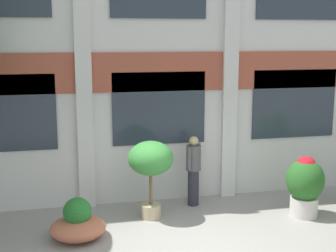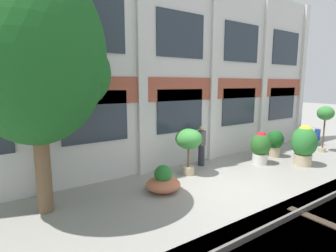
{
  "view_description": "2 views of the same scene",
  "coord_description": "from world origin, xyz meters",
  "views": [
    {
      "loc": [
        -2.19,
        -7.87,
        3.87
      ],
      "look_at": [
        0.06,
        2.04,
        1.95
      ],
      "focal_mm": 50.0,
      "sensor_mm": 36.0,
      "label": 1
    },
    {
      "loc": [
        -6.23,
        -5.6,
        3.32
      ],
      "look_at": [
        -1.5,
        1.38,
        1.95
      ],
      "focal_mm": 28.0,
      "sensor_mm": 36.0,
      "label": 2
    }
  ],
  "objects": [
    {
      "name": "ground_plane",
      "position": [
        0.0,
        0.0,
        0.0
      ],
      "size": [
        80.0,
        80.0,
        0.0
      ],
      "primitive_type": "plane",
      "color": "gray"
    },
    {
      "name": "apartment_facade",
      "position": [
        0.0,
        2.96,
        3.76
      ],
      "size": [
        17.58,
        0.64,
        7.55
      ],
      "color": "silver",
      "rests_on": "ground"
    },
    {
      "name": "potted_plant_wide_bowl",
      "position": [
        -2.0,
        0.91,
        0.3
      ],
      "size": [
        1.09,
        1.09,
        0.83
      ],
      "color": "#B76647",
      "rests_on": "ground"
    },
    {
      "name": "potted_plant_terracotta_small",
      "position": [
        -0.41,
        1.65,
        1.25
      ],
      "size": [
        0.98,
        0.98,
        1.71
      ],
      "color": "tan",
      "rests_on": "ground"
    },
    {
      "name": "potted_plant_stone_basin",
      "position": [
        2.9,
        1.01,
        0.75
      ],
      "size": [
        0.83,
        0.83,
        1.36
      ],
      "color": "beige",
      "rests_on": "ground"
    },
    {
      "name": "resident_by_doorway",
      "position": [
        0.71,
        2.21,
        0.89
      ],
      "size": [
        0.39,
        0.41,
        1.65
      ],
      "rotation": [
        0.0,
        0.0,
        -0.76
      ],
      "color": "#282833",
      "rests_on": "ground"
    }
  ]
}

